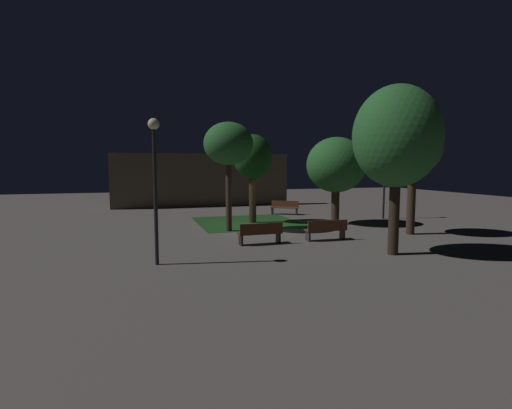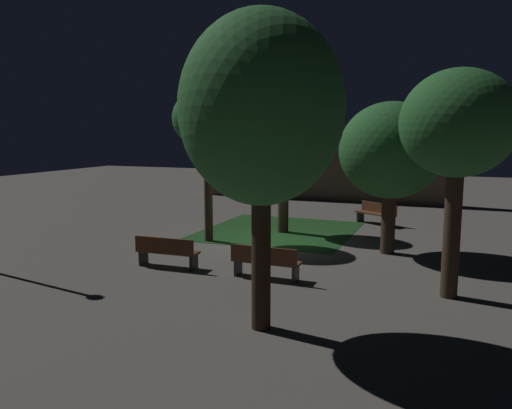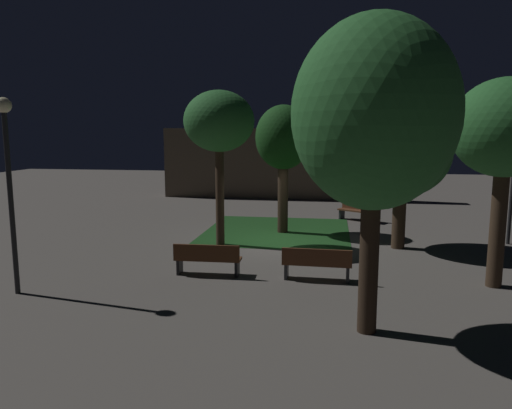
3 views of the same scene
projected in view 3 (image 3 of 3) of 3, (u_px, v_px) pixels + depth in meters
The scene contains 12 objects.
ground_plane at pixel (279, 242), 16.79m from camera, with size 60.00×60.00×0.00m, color #56514C.
grass_lawn at pixel (277, 231), 18.69m from camera, with size 5.56×5.94×0.01m, color #194219.
bench_near_trees at pixel (207, 258), 12.82m from camera, with size 1.81×0.53×0.88m.
bench_front_left at pixel (317, 263), 12.37m from camera, with size 1.81×0.52×0.88m.
bench_lawn_edge at pixel (359, 210), 20.81m from camera, with size 1.78×1.36×0.88m.
tree_right_canopy at pixel (283, 140), 17.94m from camera, with size 2.12×2.12×4.87m.
tree_tall_center at pixel (374, 115), 8.65m from camera, with size 3.04×3.04×5.95m.
tree_lawn_side at pixel (219, 123), 15.80m from camera, with size 2.36×2.36×5.23m.
tree_back_right at pixel (505, 130), 11.40m from camera, with size 2.53×2.53×5.15m.
tree_left_canopy at pixel (402, 153), 15.49m from camera, with size 3.15×3.15×4.68m.
lamp_post_plaza_west at pixel (8, 163), 10.99m from camera, with size 0.36×0.36×4.63m.
building_wall_backdrop at pixel (279, 164), 27.65m from camera, with size 13.63×0.80×4.09m, color brown.
Camera 3 is at (1.79, -16.32, 3.83)m, focal length 33.38 mm.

